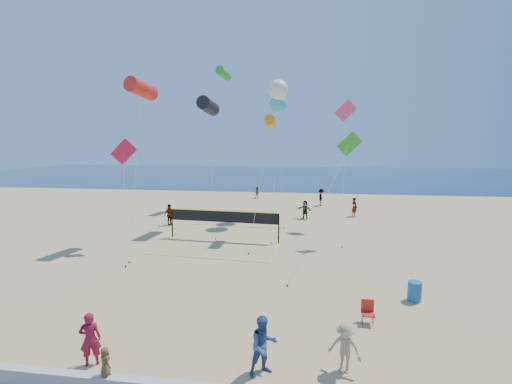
# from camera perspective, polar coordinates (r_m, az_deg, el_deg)

# --- Properties ---
(ground) EXTENTS (120.00, 120.00, 0.00)m
(ground) POSITION_cam_1_polar(r_m,az_deg,el_deg) (13.81, -7.50, -23.49)
(ground) COLOR tan
(ground) RESTS_ON ground
(ocean) EXTENTS (140.00, 50.00, 0.03)m
(ocean) POSITION_cam_1_polar(r_m,az_deg,el_deg) (73.71, 5.13, 2.80)
(ocean) COLOR #102C4F
(ocean) RESTS_ON ground
(woman) EXTENTS (0.78, 0.67, 1.81)m
(woman) POSITION_cam_1_polar(r_m,az_deg,el_deg) (13.29, -25.91, -21.15)
(woman) COLOR maroon
(woman) RESTS_ON ground
(toddler) EXTENTS (0.50, 0.46, 0.85)m
(toddler) POSITION_cam_1_polar(r_m,az_deg,el_deg) (11.79, -23.85, -24.42)
(toddler) COLOR brown
(toddler) RESTS_ON seawall
(bystander_a) EXTENTS (1.17, 1.10, 1.92)m
(bystander_a) POSITION_cam_1_polar(r_m,az_deg,el_deg) (11.73, 1.30, -24.21)
(bystander_a) COLOR #344F82
(bystander_a) RESTS_ON ground
(bystander_b) EXTENTS (1.20, 0.95, 1.63)m
(bystander_b) POSITION_cam_1_polar(r_m,az_deg,el_deg) (12.22, 14.59, -23.83)
(bystander_b) COLOR tan
(bystander_b) RESTS_ON ground
(far_person_0) EXTENTS (0.85, 1.19, 1.87)m
(far_person_0) POSITION_cam_1_polar(r_m,az_deg,el_deg) (30.80, -14.24, -3.68)
(far_person_0) COLOR gray
(far_person_0) RESTS_ON ground
(far_person_1) EXTENTS (1.64, 1.33, 1.75)m
(far_person_1) POSITION_cam_1_polar(r_m,az_deg,el_deg) (32.62, 8.16, -2.94)
(far_person_1) COLOR gray
(far_person_1) RESTS_ON ground
(far_person_2) EXTENTS (0.73, 0.81, 1.86)m
(far_person_2) POSITION_cam_1_polar(r_m,az_deg,el_deg) (34.66, 16.07, -2.42)
(far_person_2) COLOR gray
(far_person_2) RESTS_ON ground
(far_person_3) EXTENTS (0.72, 0.56, 1.47)m
(far_person_3) POSITION_cam_1_polar(r_m,az_deg,el_deg) (43.75, 0.23, -0.12)
(far_person_3) COLOR gray
(far_person_3) RESTS_ON ground
(far_person_4) EXTENTS (0.83, 1.30, 1.91)m
(far_person_4) POSITION_cam_1_polar(r_m,az_deg,el_deg) (39.50, 10.81, -0.89)
(far_person_4) COLOR gray
(far_person_4) RESTS_ON ground
(camp_chair) EXTENTS (0.54, 0.65, 1.05)m
(camp_chair) POSITION_cam_1_polar(r_m,az_deg,el_deg) (15.28, 18.11, -18.23)
(camp_chair) COLOR red
(camp_chair) RESTS_ON ground
(trash_barrel) EXTENTS (0.68, 0.68, 0.91)m
(trash_barrel) POSITION_cam_1_polar(r_m,az_deg,el_deg) (17.92, 24.92, -14.77)
(trash_barrel) COLOR #165795
(trash_barrel) RESTS_ON ground
(volleyball_net) EXTENTS (8.93, 8.79, 2.24)m
(volleyball_net) POSITION_cam_1_polar(r_m,az_deg,el_deg) (25.40, -5.42, -4.68)
(volleyball_net) COLOR black
(volleyball_net) RESTS_ON ground
(kite_0) EXTENTS (1.67, 5.95, 11.56)m
(kite_0) POSITION_cam_1_polar(r_m,az_deg,el_deg) (25.91, -18.54, 15.98)
(kite_0) COLOR red
(kite_0) RESTS_ON ground
(kite_1) EXTENTS (2.06, 5.01, 10.83)m
(kite_1) POSITION_cam_1_polar(r_m,az_deg,el_deg) (28.87, -7.96, 14.00)
(kite_1) COLOR black
(kite_1) RESTS_ON ground
(kite_2) EXTENTS (1.39, 5.68, 9.21)m
(kite_2) POSITION_cam_1_polar(r_m,az_deg,el_deg) (25.95, 2.42, 11.56)
(kite_2) COLOR orange
(kite_2) RESTS_ON ground
(kite_3) EXTENTS (2.66, 3.83, 7.49)m
(kite_3) POSITION_cam_1_polar(r_m,az_deg,el_deg) (24.43, -21.17, 5.66)
(kite_3) COLOR red
(kite_3) RESTS_ON ground
(kite_4) EXTENTS (4.78, 8.25, 7.98)m
(kite_4) POSITION_cam_1_polar(r_m,az_deg,el_deg) (24.32, 14.94, 6.88)
(kite_4) COLOR green
(kite_4) RESTS_ON ground
(kite_5) EXTENTS (1.82, 6.70, 10.70)m
(kite_5) POSITION_cam_1_polar(r_m,az_deg,el_deg) (29.76, 14.70, 12.10)
(kite_5) COLOR #EB3B6A
(kite_5) RESTS_ON ground
(kite_6) EXTENTS (2.23, 8.36, 12.60)m
(kite_6) POSITION_cam_1_polar(r_m,az_deg,el_deg) (31.25, 3.73, 16.66)
(kite_6) COLOR white
(kite_6) RESTS_ON ground
(kite_7) EXTENTS (1.94, 5.23, 11.47)m
(kite_7) POSITION_cam_1_polar(r_m,az_deg,el_deg) (32.64, 3.70, 14.43)
(kite_7) COLOR #31B6C3
(kite_7) RESTS_ON ground
(kite_8) EXTENTS (1.36, 8.31, 15.06)m
(kite_8) POSITION_cam_1_polar(r_m,az_deg,el_deg) (38.80, -5.40, 19.07)
(kite_8) COLOR green
(kite_8) RESTS_ON ground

